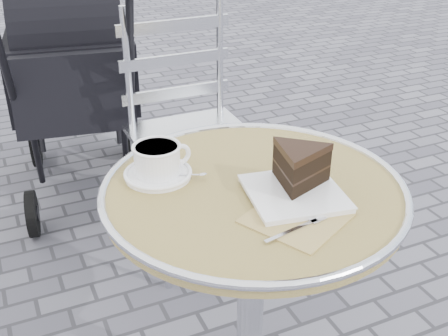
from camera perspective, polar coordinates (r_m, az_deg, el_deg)
name	(u,v)px	position (r m, az deg, el deg)	size (l,w,h in m)	color
cafe_table	(252,244)	(1.40, 2.87, -7.75)	(0.72, 0.72, 0.74)	silver
cappuccino_set	(158,163)	(1.34, -6.70, 0.52)	(0.18, 0.16, 0.08)	white
cake_plate_set	(298,173)	(1.27, 7.54, -0.46)	(0.28, 0.32, 0.11)	tan
bistro_chair	(184,105)	(2.13, -4.11, 6.43)	(0.44, 0.44, 0.96)	silver
baby_stroller	(74,83)	(2.68, -15.03, 8.34)	(0.67, 1.17, 1.15)	black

